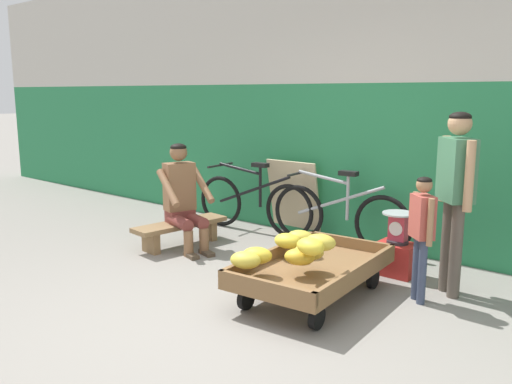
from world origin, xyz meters
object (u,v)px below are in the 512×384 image
(plastic_crate, at_px, (397,259))
(customer_adult, at_px, (456,183))
(banana_cart, at_px, (313,270))
(customer_child, at_px, (422,225))
(weighing_scale, at_px, (398,227))
(sign_board, at_px, (294,197))
(low_bench, at_px, (180,228))
(vendor_seated, at_px, (183,197))
(bicycle_far_left, at_px, (338,216))
(bicycle_near_left, at_px, (253,203))

(plastic_crate, xyz_separation_m, customer_adult, (0.56, -0.17, 0.80))
(banana_cart, relative_size, customer_child, 1.46)
(plastic_crate, relative_size, weighing_scale, 1.20)
(plastic_crate, xyz_separation_m, weighing_scale, (0.00, -0.00, 0.30))
(plastic_crate, xyz_separation_m, sign_board, (-1.62, 0.60, 0.29))
(low_bench, relative_size, sign_board, 1.27)
(vendor_seated, bearing_deg, banana_cart, -9.52)
(vendor_seated, distance_m, bicycle_far_left, 1.71)
(bicycle_far_left, xyz_separation_m, sign_board, (-0.73, 0.17, 0.09))
(banana_cart, height_order, low_bench, banana_cart)
(banana_cart, xyz_separation_m, bicycle_far_left, (-0.63, 1.43, 0.11))
(plastic_crate, bearing_deg, bicycle_near_left, 170.49)
(bicycle_far_left, relative_size, customer_child, 1.61)
(low_bench, bearing_deg, customer_adult, 9.61)
(plastic_crate, distance_m, bicycle_far_left, 1.02)
(low_bench, height_order, customer_child, customer_child)
(bicycle_far_left, height_order, sign_board, sign_board)
(low_bench, distance_m, sign_board, 1.43)
(vendor_seated, bearing_deg, sign_board, 66.51)
(vendor_seated, relative_size, bicycle_near_left, 0.69)
(customer_adult, bearing_deg, vendor_seated, -169.55)
(plastic_crate, height_order, customer_adult, customer_adult)
(bicycle_near_left, relative_size, bicycle_far_left, 1.00)
(customer_adult, bearing_deg, weighing_scale, 163.14)
(low_bench, relative_size, weighing_scale, 3.76)
(customer_adult, relative_size, customer_child, 1.49)
(vendor_seated, bearing_deg, low_bench, 161.92)
(bicycle_near_left, distance_m, customer_child, 2.63)
(low_bench, xyz_separation_m, bicycle_near_left, (0.22, 0.99, 0.15))
(customer_adult, xyz_separation_m, customer_child, (-0.13, -0.33, -0.31))
(bicycle_near_left, relative_size, customer_adult, 1.08)
(weighing_scale, bearing_deg, bicycle_far_left, 154.33)
(weighing_scale, bearing_deg, low_bench, -164.04)
(bicycle_near_left, height_order, customer_adult, customer_adult)
(weighing_scale, xyz_separation_m, bicycle_near_left, (-2.05, 0.34, -0.10))
(sign_board, xyz_separation_m, customer_adult, (2.18, -0.77, 0.51))
(customer_child, bearing_deg, vendor_seated, -176.13)
(plastic_crate, bearing_deg, customer_adult, -16.96)
(vendor_seated, bearing_deg, plastic_crate, 17.22)
(vendor_seated, xyz_separation_m, weighing_scale, (2.18, 0.67, -0.11))
(banana_cart, xyz_separation_m, sign_board, (-1.36, 1.60, 0.20))
(vendor_seated, xyz_separation_m, sign_board, (0.56, 1.28, -0.13))
(weighing_scale, height_order, bicycle_near_left, bicycle_near_left)
(weighing_scale, height_order, customer_child, customer_child)
(sign_board, height_order, customer_child, customer_child)
(customer_adult, distance_m, customer_child, 0.47)
(bicycle_near_left, xyz_separation_m, bicycle_far_left, (1.15, 0.09, 0.00))
(low_bench, bearing_deg, weighing_scale, 15.96)
(bicycle_near_left, height_order, sign_board, sign_board)
(weighing_scale, bearing_deg, bicycle_near_left, 170.46)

